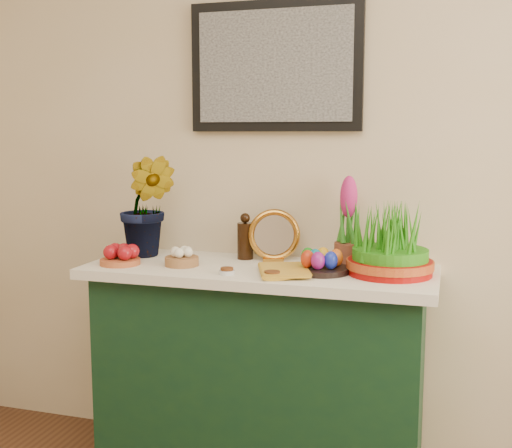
% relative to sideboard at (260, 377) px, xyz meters
% --- Properties ---
extents(sideboard, '(1.30, 0.45, 0.85)m').
position_rel_sideboard_xyz_m(sideboard, '(0.00, 0.00, 0.00)').
color(sideboard, '#123318').
rests_on(sideboard, ground).
extents(tablecloth, '(1.40, 0.55, 0.04)m').
position_rel_sideboard_xyz_m(tablecloth, '(-0.00, 0.00, 0.45)').
color(tablecloth, silver).
rests_on(tablecloth, sideboard).
extents(hyacinth_green, '(0.32, 0.29, 0.59)m').
position_rel_sideboard_xyz_m(hyacinth_green, '(-0.53, 0.07, 0.76)').
color(hyacinth_green, '#2D7E1F').
rests_on(hyacinth_green, tablecloth).
extents(apple_bowl, '(0.19, 0.19, 0.08)m').
position_rel_sideboard_xyz_m(apple_bowl, '(-0.56, -0.13, 0.50)').
color(apple_bowl, '#AF542C').
rests_on(apple_bowl, tablecloth).
extents(garlic_basket, '(0.18, 0.18, 0.08)m').
position_rel_sideboard_xyz_m(garlic_basket, '(-0.31, -0.08, 0.50)').
color(garlic_basket, '#A87143').
rests_on(garlic_basket, tablecloth).
extents(vinegar_cruet, '(0.07, 0.07, 0.20)m').
position_rel_sideboard_xyz_m(vinegar_cruet, '(-0.10, 0.13, 0.55)').
color(vinegar_cruet, black).
rests_on(vinegar_cruet, tablecloth).
extents(mirror, '(0.22, 0.11, 0.22)m').
position_rel_sideboard_xyz_m(mirror, '(0.02, 0.14, 0.57)').
color(mirror, '#C6842E').
rests_on(mirror, tablecloth).
extents(book, '(0.24, 0.29, 0.03)m').
position_rel_sideboard_xyz_m(book, '(0.04, -0.14, 0.48)').
color(book, gold).
rests_on(book, tablecloth).
extents(spice_dish_left, '(0.06, 0.06, 0.03)m').
position_rel_sideboard_xyz_m(spice_dish_left, '(-0.08, -0.17, 0.48)').
color(spice_dish_left, silver).
rests_on(spice_dish_left, tablecloth).
extents(spice_dish_right, '(0.07, 0.07, 0.03)m').
position_rel_sideboard_xyz_m(spice_dish_right, '(0.11, -0.20, 0.48)').
color(spice_dish_right, silver).
rests_on(spice_dish_right, tablecloth).
extents(egg_plate, '(0.23, 0.23, 0.09)m').
position_rel_sideboard_xyz_m(egg_plate, '(0.26, -0.04, 0.50)').
color(egg_plate, black).
rests_on(egg_plate, tablecloth).
extents(hyacinth_pink, '(0.11, 0.11, 0.36)m').
position_rel_sideboard_xyz_m(hyacinth_pink, '(0.33, 0.15, 0.63)').
color(hyacinth_pink, brown).
rests_on(hyacinth_pink, tablecloth).
extents(wheatgrass_sabzeh, '(0.33, 0.33, 0.27)m').
position_rel_sideboard_xyz_m(wheatgrass_sabzeh, '(0.52, 0.00, 0.58)').
color(wheatgrass_sabzeh, '#950906').
rests_on(wheatgrass_sabzeh, tablecloth).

